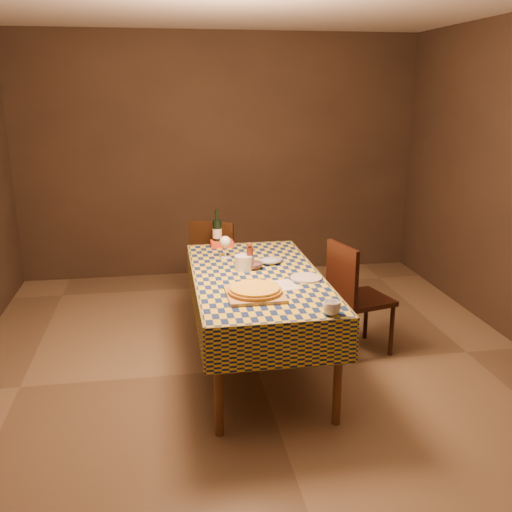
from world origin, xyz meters
The scene contains 16 objects.
room centered at (0.00, 0.00, 1.35)m, with size 5.00×5.10×2.70m.
dining_table centered at (0.00, 0.00, 0.69)m, with size 0.94×1.84×0.77m.
cutting_board centered at (-0.09, -0.44, 0.78)m, with size 0.37×0.37×0.02m, color tan.
pizza centered at (-0.09, -0.44, 0.81)m, with size 0.48×0.48×0.04m.
pepper_mill centered at (-0.03, 0.13, 0.87)m, with size 0.06×0.06×0.21m.
bowl centered at (0.00, 0.15, 0.79)m, with size 0.15×0.15×0.05m, color #654854.
wine_glass centered at (-0.18, 0.48, 0.90)m, with size 0.10×0.10×0.18m.
wine_bottle centered at (-0.21, 0.86, 0.89)m, with size 0.09×0.09×0.32m.
deli_tub centered at (-0.08, 0.13, 0.83)m, with size 0.14×0.14×0.11m, color silver.
takeout_container centered at (-0.17, 0.83, 0.79)m, with size 0.19×0.14×0.05m, color red.
white_plate centered at (0.34, -0.15, 0.78)m, with size 0.23×0.23×0.01m, color silver.
tumbler centered at (0.32, -0.84, 0.81)m, with size 0.11×0.11×0.09m, color white.
flour_patch centered at (0.08, -0.28, 0.77)m, with size 0.29×0.23×0.00m, color silver.
flour_bag centered at (0.15, 0.25, 0.80)m, with size 0.18×0.13×0.05m, color #94A3BD.
chair_far centered at (-0.19, 1.21, 0.52)m, with size 0.56×0.56×0.93m.
chair_right centered at (0.81, 0.17, 0.52)m, with size 0.52×0.51×0.93m.
Camera 1 is at (-0.67, -3.95, 2.09)m, focal length 40.00 mm.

